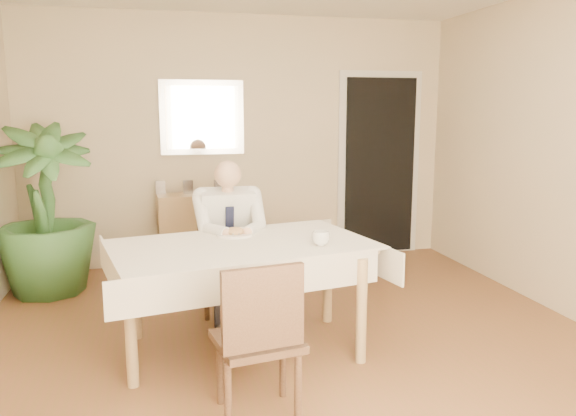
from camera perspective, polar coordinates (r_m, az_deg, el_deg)
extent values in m
plane|color=brown|center=(3.91, 1.21, -14.75)|extent=(5.00, 5.00, 0.00)
cube|color=beige|center=(6.01, -4.70, 6.79)|extent=(4.50, 0.02, 2.60)
cube|color=beige|center=(6.43, 9.20, 4.22)|extent=(0.96, 0.03, 2.10)
cube|color=black|center=(6.40, 9.30, 4.19)|extent=(0.80, 0.05, 1.95)
cube|color=silver|center=(5.93, -8.72, 9.08)|extent=(0.86, 0.03, 0.76)
cube|color=white|center=(5.91, -8.71, 9.08)|extent=(0.74, 0.02, 0.64)
cube|color=#9F804D|center=(3.77, -4.72, -4.08)|extent=(1.75, 1.20, 0.04)
cube|color=beige|center=(3.77, -4.73, -3.70)|extent=(1.86, 1.31, 0.01)
cube|color=beige|center=(3.32, -3.41, -7.48)|extent=(1.67, 0.35, 0.22)
cube|color=beige|center=(4.27, -5.70, -3.52)|extent=(1.67, 0.35, 0.22)
cube|color=beige|center=(3.77, -17.65, -5.80)|extent=(0.21, 0.98, 0.22)
cube|color=beige|center=(4.00, 7.46, -4.49)|extent=(0.21, 0.98, 0.22)
cylinder|color=#9F804D|center=(3.50, -15.68, -11.93)|extent=(0.07, 0.07, 0.70)
cylinder|color=#9F804D|center=(3.71, 7.48, -10.35)|extent=(0.07, 0.07, 0.70)
cylinder|color=#9F804D|center=(4.20, -15.27, -8.19)|extent=(0.07, 0.07, 0.70)
cylinder|color=#9F804D|center=(4.38, 4.05, -7.10)|extent=(0.07, 0.07, 0.70)
cube|color=#442E1D|center=(4.61, -6.15, -4.78)|extent=(0.49, 0.49, 0.04)
cube|color=#442E1D|center=(4.74, -6.52, -1.03)|extent=(0.45, 0.07, 0.45)
cylinder|color=#442E1D|center=(4.47, -8.28, -8.53)|extent=(0.04, 0.04, 0.44)
cylinder|color=#442E1D|center=(4.52, -3.32, -8.24)|extent=(0.04, 0.04, 0.44)
cylinder|color=#442E1D|center=(4.84, -8.68, -7.08)|extent=(0.04, 0.04, 0.44)
cylinder|color=#442E1D|center=(4.88, -4.11, -6.84)|extent=(0.04, 0.04, 0.44)
cube|color=#442E1D|center=(3.05, -3.18, -13.35)|extent=(0.48, 0.48, 0.04)
cube|color=#442E1D|center=(2.78, -2.54, -10.15)|extent=(0.42, 0.11, 0.42)
cylinder|color=#442E1D|center=(2.96, -6.12, -18.96)|extent=(0.04, 0.04, 0.41)
cylinder|color=#442E1D|center=(3.02, 1.03, -18.30)|extent=(0.04, 0.04, 0.41)
cylinder|color=#442E1D|center=(3.28, -6.93, -15.95)|extent=(0.04, 0.04, 0.41)
cylinder|color=#442E1D|center=(3.33, -0.54, -15.44)|extent=(0.04, 0.04, 0.41)
cube|color=white|center=(4.50, -6.16, -1.40)|extent=(0.42, 0.31, 0.55)
cube|color=black|center=(4.39, -5.95, -2.10)|extent=(0.07, 0.08, 0.36)
cylinder|color=tan|center=(4.41, -6.15, 2.12)|extent=(0.09, 0.09, 0.08)
sphere|color=tan|center=(4.37, -6.14, 3.44)|extent=(0.21, 0.21, 0.21)
cube|color=black|center=(4.35, -7.08, -5.00)|extent=(0.13, 0.42, 0.13)
cube|color=black|center=(4.38, -4.47, -4.86)|extent=(0.13, 0.42, 0.13)
cube|color=black|center=(4.27, -6.74, -9.38)|extent=(0.11, 0.12, 0.45)
cube|color=black|center=(4.29, -4.05, -9.22)|extent=(0.11, 0.12, 0.45)
cube|color=black|center=(4.28, -6.59, -12.04)|extent=(0.11, 0.26, 0.07)
cube|color=black|center=(4.30, -3.89, -11.86)|extent=(0.11, 0.26, 0.07)
cylinder|color=white|center=(4.00, -5.44, -2.67)|extent=(0.26, 0.26, 0.02)
ellipsoid|color=#9B7244|center=(4.00, -5.44, -2.37)|extent=(0.14, 0.14, 0.06)
cylinder|color=silver|center=(3.94, -4.75, -2.59)|extent=(0.01, 0.13, 0.01)
cylinder|color=silver|center=(3.93, -5.90, -2.65)|extent=(0.01, 0.13, 0.01)
imported|color=white|center=(3.70, 3.35, -3.09)|extent=(0.15, 0.15, 0.09)
cube|color=#9F804D|center=(5.91, -8.30, -2.28)|extent=(0.99, 0.39, 0.78)
cube|color=silver|center=(5.88, -12.83, 2.05)|extent=(0.10, 0.02, 0.14)
cube|color=silver|center=(5.85, -10.12, 2.11)|extent=(0.10, 0.02, 0.14)
cube|color=silver|center=(5.84, -7.03, 2.18)|extent=(0.10, 0.02, 0.14)
imported|color=#315E2A|center=(5.40, -23.52, -0.14)|extent=(1.03, 1.03, 1.52)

